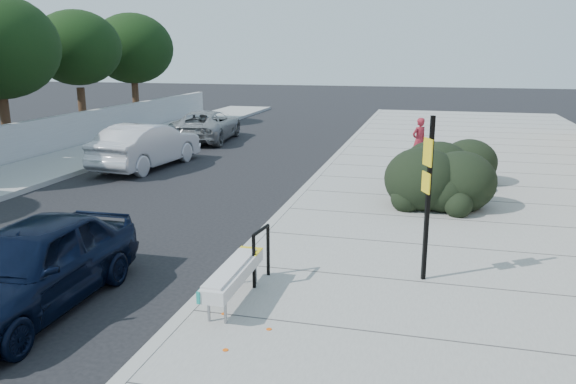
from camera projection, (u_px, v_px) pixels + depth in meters
name	position (u px, v px, depth m)	size (l,w,h in m)	color
ground	(232.00, 271.00, 10.57)	(120.00, 120.00, 0.00)	black
sidewalk_near	(514.00, 215.00, 13.90)	(11.20, 50.00, 0.15)	gray
sidewalk_far	(0.00, 182.00, 17.54)	(3.00, 50.00, 0.15)	gray
curb_near	(295.00, 201.00, 15.25)	(0.22, 50.00, 0.17)	#9E9E99
curb_far	(41.00, 184.00, 17.17)	(0.22, 50.00, 0.17)	#9E9E99
tree_far_e	(77.00, 48.00, 25.72)	(4.00, 4.00, 5.90)	#332114
tree_far_f	(132.00, 49.00, 30.42)	(4.40, 4.40, 6.07)	#332114
bench	(233.00, 274.00, 8.83)	(0.40, 1.95, 0.59)	gray
bike_rack	(261.00, 250.00, 9.60)	(0.14, 0.65, 0.95)	black
sign_post	(428.00, 190.00, 9.43)	(0.17, 0.31, 2.86)	black
hedge	(448.00, 164.00, 15.48)	(2.26, 4.52, 1.69)	black
sedan_navy	(32.00, 266.00, 8.84)	(1.73, 4.29, 1.46)	black
wagon_silver	(147.00, 145.00, 19.90)	(1.67, 4.79, 1.58)	#BCBCC1
suv_silver	(207.00, 125.00, 25.98)	(2.34, 5.07, 1.41)	gray
pedestrian	(419.00, 140.00, 19.97)	(0.59, 0.39, 1.61)	maroon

